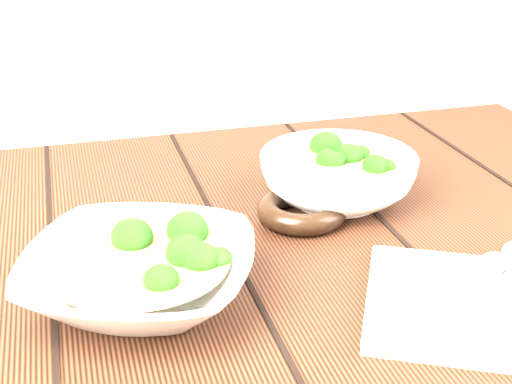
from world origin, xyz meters
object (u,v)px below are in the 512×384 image
object	(u,v)px
soup_bowl_front	(140,273)
napkin	(485,307)
table	(246,327)
soup_bowl_back	(338,176)
trivet	(302,210)

from	to	relation	value
soup_bowl_front	napkin	size ratio (longest dim) A/B	1.30
soup_bowl_front	napkin	bearing A→B (deg)	-20.04
napkin	table	bearing A→B (deg)	160.58
table	soup_bowl_back	bearing A→B (deg)	29.16
soup_bowl_back	napkin	size ratio (longest dim) A/B	0.91
table	trivet	world-z (taller)	trivet
soup_bowl_front	soup_bowl_back	size ratio (longest dim) A/B	1.44
soup_bowl_back	soup_bowl_front	bearing A→B (deg)	-148.85
table	soup_bowl_front	bearing A→B (deg)	-146.74
soup_bowl_front	napkin	distance (m)	0.34
soup_bowl_front	soup_bowl_back	bearing A→B (deg)	31.15
trivet	table	bearing A→B (deg)	-155.10
soup_bowl_back	napkin	bearing A→B (deg)	-81.63
table	soup_bowl_front	size ratio (longest dim) A/B	4.00
soup_bowl_back	trivet	distance (m)	0.08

